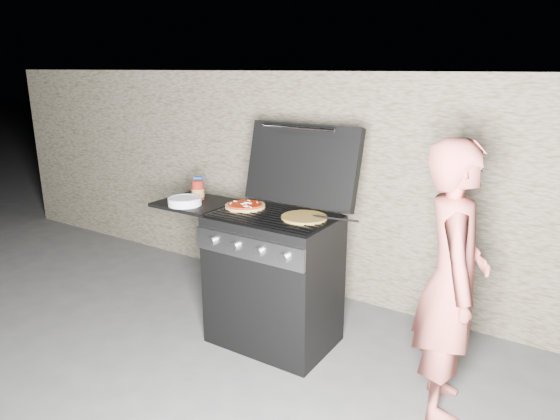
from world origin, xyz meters
The scene contains 10 objects.
ground centered at (0.00, 0.00, 0.00)m, with size 50.00×50.00×0.00m, color #434343.
stone_wall centered at (0.00, 1.05, 0.90)m, with size 8.00×0.35×1.80m, color gray.
gas_grill centered at (-0.25, 0.00, 0.46)m, with size 1.34×0.79×0.91m, color black, non-canonical shape.
pizza_topped centered at (-0.26, 0.04, 0.93)m, with size 0.27×0.27×0.03m, color gold, non-canonical shape.
pizza_plain centered at (0.21, 0.03, 0.92)m, with size 0.29×0.29×0.02m, color #BC9843.
sauce_jar centered at (-0.70, 0.06, 0.97)m, with size 0.09×0.09×0.14m, color maroon.
blue_carton centered at (-0.77, 0.15, 0.97)m, with size 0.07×0.04×0.14m, color blue.
plate_stack centered at (-0.67, -0.11, 0.93)m, with size 0.23×0.23×0.05m, color white.
person centered at (1.16, -0.08, 0.75)m, with size 0.55×0.36×1.50m, color #C45B51.
tongs centered at (0.42, 0.00, 0.96)m, with size 0.01×0.01×0.48m, color black.
Camera 1 is at (1.70, -2.58, 1.83)m, focal length 32.00 mm.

